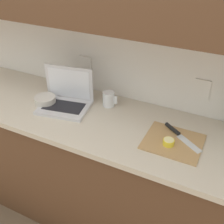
% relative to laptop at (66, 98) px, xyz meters
% --- Properties ---
extents(ground_plane, '(12.00, 12.00, 0.00)m').
position_rel_laptop_xyz_m(ground_plane, '(0.14, -0.04, -0.96)').
color(ground_plane, brown).
rests_on(ground_plane, ground).
extents(counter_unit, '(2.08, 0.60, 0.90)m').
position_rel_laptop_xyz_m(counter_unit, '(0.12, -0.03, -0.50)').
color(counter_unit, brown).
rests_on(counter_unit, ground_plane).
extents(laptop, '(0.35, 0.28, 0.24)m').
position_rel_laptop_xyz_m(laptop, '(0.00, 0.00, 0.00)').
color(laptop, silver).
rests_on(laptop, counter_unit).
extents(cutting_board, '(0.30, 0.27, 0.01)m').
position_rel_laptop_xyz_m(cutting_board, '(0.72, -0.06, -0.05)').
color(cutting_board, tan).
rests_on(cutting_board, counter_unit).
extents(knife, '(0.24, 0.18, 0.02)m').
position_rel_laptop_xyz_m(knife, '(0.72, 0.01, -0.04)').
color(knife, silver).
rests_on(knife, cutting_board).
extents(lemon_half_cut, '(0.06, 0.06, 0.03)m').
position_rel_laptop_xyz_m(lemon_half_cut, '(0.70, -0.10, -0.03)').
color(lemon_half_cut, yellow).
rests_on(lemon_half_cut, cutting_board).
extents(measuring_cup, '(0.10, 0.08, 0.10)m').
position_rel_laptop_xyz_m(measuring_cup, '(0.24, 0.12, -0.01)').
color(measuring_cup, silver).
rests_on(measuring_cup, counter_unit).
extents(bowl_white, '(0.14, 0.14, 0.06)m').
position_rel_laptop_xyz_m(bowl_white, '(-0.13, -0.05, -0.03)').
color(bowl_white, beige).
rests_on(bowl_white, counter_unit).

